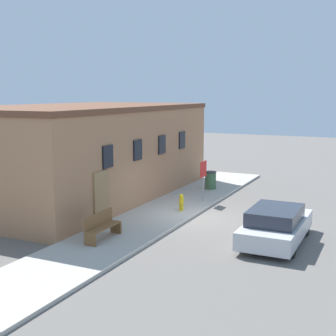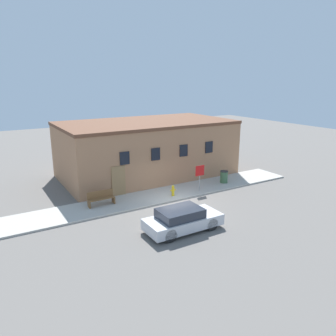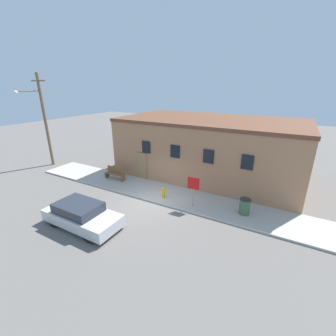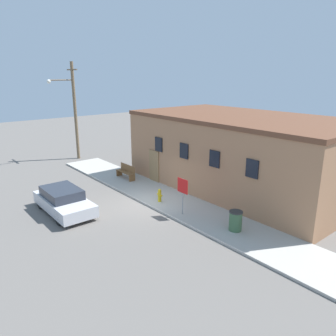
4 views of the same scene
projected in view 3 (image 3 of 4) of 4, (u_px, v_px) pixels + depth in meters
ground_plane at (151, 202)px, 14.26m from camera, size 80.00×80.00×0.00m
sidewalk at (163, 193)px, 15.41m from camera, size 21.64×2.84×0.12m
brick_building at (210, 147)px, 18.23m from camera, size 13.93×7.62×4.60m
fire_hydrant at (164, 192)px, 14.53m from camera, size 0.41×0.20×0.75m
stop_sign at (193, 186)px, 13.08m from camera, size 0.74×0.06×1.91m
bench at (115, 173)px, 17.46m from camera, size 1.72×0.44×0.94m
trash_bin at (245, 206)px, 12.64m from camera, size 0.62×0.62×0.94m
utility_pole at (43, 118)px, 19.62m from camera, size 1.80×2.26×8.03m
parked_car at (82, 215)px, 11.73m from camera, size 4.22×1.82×1.28m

